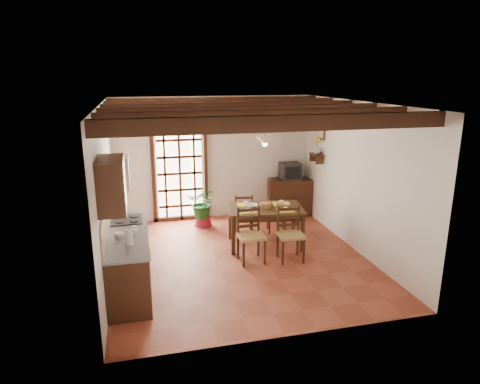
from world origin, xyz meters
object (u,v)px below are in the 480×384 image
object	(u,v)px
potted_plant	(203,201)
sideboard	(289,197)
pendant_lamp	(265,140)
chair_near_left	(251,245)
chair_far_right	(276,220)
kitchen_counter	(128,258)
dining_table	(265,212)
chair_far_left	(243,220)
crt_tv	(290,171)
chair_near_right	(290,244)

from	to	relation	value
potted_plant	sideboard	bearing A→B (deg)	8.81
pendant_lamp	chair_near_left	bearing A→B (deg)	-121.31
chair_far_right	chair_near_left	bearing A→B (deg)	64.99
kitchen_counter	pendant_lamp	world-z (taller)	pendant_lamp
chair_far_right	sideboard	size ratio (longest dim) A/B	0.82
pendant_lamp	dining_table	bearing A→B (deg)	-90.00
kitchen_counter	chair_near_left	world-z (taller)	kitchen_counter
chair_far_left	chair_far_right	distance (m)	0.71
kitchen_counter	dining_table	xyz separation A→B (m)	(2.58, 1.11, 0.20)
chair_far_left	chair_far_right	bearing A→B (deg)	-179.55
chair_far_left	sideboard	size ratio (longest dim) A/B	0.85
chair_near_left	chair_far_left	distance (m)	1.46
crt_tv	pendant_lamp	size ratio (longest dim) A/B	0.56
kitchen_counter	crt_tv	world-z (taller)	kitchen_counter
sideboard	pendant_lamp	distance (m)	2.57
kitchen_counter	chair_far_left	size ratio (longest dim) A/B	2.59
chair_near_right	chair_far_right	size ratio (longest dim) A/B	1.16
chair_near_right	sideboard	bearing A→B (deg)	73.90
chair_far_right	crt_tv	world-z (taller)	crt_tv
dining_table	chair_far_right	world-z (taller)	chair_far_right
chair_far_left	crt_tv	world-z (taller)	crt_tv
chair_near_right	crt_tv	world-z (taller)	crt_tv
pendant_lamp	potted_plant	bearing A→B (deg)	128.02
chair_near_left	sideboard	xyz separation A→B (m)	(1.61, 2.39, 0.13)
chair_far_left	chair_near_left	bearing A→B (deg)	90.31
chair_near_left	sideboard	bearing A→B (deg)	54.12
chair_near_left	pendant_lamp	world-z (taller)	pendant_lamp
chair_near_right	sideboard	xyz separation A→B (m)	(0.90, 2.49, 0.13)
chair_near_right	chair_far_right	xyz separation A→B (m)	(0.22, 1.44, -0.04)
kitchen_counter	pendant_lamp	size ratio (longest dim) A/B	2.66
sideboard	chair_near_right	bearing A→B (deg)	-99.61
dining_table	sideboard	distance (m)	2.08
potted_plant	pendant_lamp	bearing A→B (deg)	-51.98
kitchen_counter	potted_plant	world-z (taller)	potted_plant
chair_near_left	chair_far_right	distance (m)	1.63
chair_far_left	chair_far_right	world-z (taller)	chair_far_left
sideboard	pendant_lamp	xyz separation A→B (m)	(-1.14, -1.62, 1.64)
crt_tv	pendant_lamp	world-z (taller)	pendant_lamp
kitchen_counter	chair_far_right	bearing A→B (deg)	30.20
chair_near_right	chair_far_right	bearing A→B (deg)	84.96
chair_far_right	pendant_lamp	distance (m)	1.96
chair_far_right	kitchen_counter	bearing A→B (deg)	40.04
chair_near_right	chair_near_left	bearing A→B (deg)	175.01
kitchen_counter	potted_plant	bearing A→B (deg)	57.67
kitchen_counter	crt_tv	size ratio (longest dim) A/B	4.76
chair_near_right	pendant_lamp	distance (m)	1.99
sideboard	potted_plant	bearing A→B (deg)	-160.98
chair_far_left	pendant_lamp	size ratio (longest dim) A/B	1.03
dining_table	chair_far_left	world-z (taller)	chair_far_left
sideboard	dining_table	bearing A→B (deg)	-113.33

